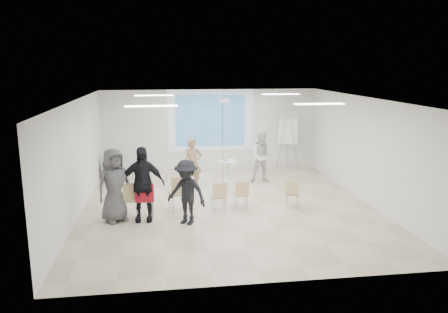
{
  "coord_description": "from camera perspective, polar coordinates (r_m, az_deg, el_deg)",
  "views": [
    {
      "loc": [
        -1.73,
        -11.63,
        3.91
      ],
      "look_at": [
        0.0,
        0.8,
        1.25
      ],
      "focal_mm": 35.0,
      "sensor_mm": 36.0,
      "label": 1
    }
  ],
  "objects": [
    {
      "name": "chair_left_inner",
      "position": [
        11.81,
        -5.95,
        -4.44
      ],
      "size": [
        0.58,
        0.6,
        0.99
      ],
      "rotation": [
        0.0,
        0.0,
        0.25
      ],
      "color": "tan",
      "rests_on": "floor"
    },
    {
      "name": "wall_right",
      "position": [
        13.21,
        18.19,
        0.85
      ],
      "size": [
        0.1,
        9.0,
        3.0
      ],
      "primitive_type": "cube",
      "color": "silver",
      "rests_on": "floor"
    },
    {
      "name": "ceiling_projector",
      "position": [
        13.3,
        0.01,
        6.7
      ],
      "size": [
        0.3,
        0.25,
        3.0
      ],
      "color": "white",
      "rests_on": "ceiling"
    },
    {
      "name": "red_jacket",
      "position": [
        11.22,
        -10.35,
        -4.75
      ],
      "size": [
        0.48,
        0.12,
        0.45
      ],
      "primitive_type": "cube",
      "rotation": [
        0.0,
        0.0,
        -0.04
      ],
      "color": "maroon",
      "rests_on": "chair_left_mid"
    },
    {
      "name": "wall_back",
      "position": [
        16.45,
        -1.8,
        3.54
      ],
      "size": [
        8.0,
        0.1,
        3.0
      ],
      "primitive_type": "cube",
      "color": "silver",
      "rests_on": "floor"
    },
    {
      "name": "fluor_panel_ne",
      "position": [
        14.16,
        7.44,
        8.06
      ],
      "size": [
        1.2,
        0.3,
        0.02
      ],
      "primitive_type": "cube",
      "color": "white",
      "rests_on": "ceiling"
    },
    {
      "name": "flipchart_easel",
      "position": [
        16.52,
        8.39,
        3.29
      ],
      "size": [
        0.82,
        0.65,
        1.97
      ],
      "rotation": [
        0.0,
        0.0,
        -0.3
      ],
      "color": "#95989D",
      "rests_on": "floor"
    },
    {
      "name": "projection_halo",
      "position": [
        16.34,
        -1.78,
        4.72
      ],
      "size": [
        3.2,
        0.01,
        2.3
      ],
      "primitive_type": "cube",
      "color": "silver",
      "rests_on": "wall_back"
    },
    {
      "name": "fluor_panel_sw",
      "position": [
        10.18,
        -9.48,
        6.5
      ],
      "size": [
        1.2,
        0.3,
        0.02
      ],
      "primitive_type": "cube",
      "color": "white",
      "rests_on": "ceiling"
    },
    {
      "name": "pedestal_table",
      "position": [
        14.72,
        0.56,
        -1.76
      ],
      "size": [
        0.67,
        0.67,
        0.75
      ],
      "rotation": [
        0.0,
        0.0,
        -0.11
      ],
      "color": "white",
      "rests_on": "floor"
    },
    {
      "name": "player_right",
      "position": [
        14.66,
        5.11,
        0.38
      ],
      "size": [
        0.99,
        0.82,
        1.95
      ],
      "primitive_type": "imported",
      "rotation": [
        0.0,
        0.0,
        -0.07
      ],
      "color": "white",
      "rests_on": "floor"
    },
    {
      "name": "av_cart",
      "position": [
        15.8,
        -14.49,
        -1.34
      ],
      "size": [
        0.56,
        0.45,
        0.82
      ],
      "rotation": [
        0.0,
        0.0,
        0.03
      ],
      "color": "black",
      "rests_on": "floor"
    },
    {
      "name": "player_left",
      "position": [
        13.94,
        -4.09,
        -0.47
      ],
      "size": [
        0.71,
        0.52,
        1.83
      ],
      "primitive_type": "imported",
      "rotation": [
        0.0,
        0.0,
        0.11
      ],
      "color": "#98785D",
      "rests_on": "floor"
    },
    {
      "name": "controller_left",
      "position": [
        14.14,
        -3.45,
        0.91
      ],
      "size": [
        0.05,
        0.11,
        0.04
      ],
      "primitive_type": "cube",
      "rotation": [
        0.0,
        0.0,
        0.11
      ],
      "color": "white",
      "rests_on": "player_left"
    },
    {
      "name": "projection_image",
      "position": [
        16.32,
        -1.78,
        4.72
      ],
      "size": [
        2.6,
        0.01,
        1.9
      ],
      "primitive_type": "cube",
      "color": "teal",
      "rests_on": "wall_back"
    },
    {
      "name": "floor",
      "position": [
        12.41,
        0.51,
        -6.65
      ],
      "size": [
        8.0,
        9.0,
        0.1
      ],
      "primitive_type": "cube",
      "color": "beige",
      "rests_on": "ground"
    },
    {
      "name": "wall_left",
      "position": [
        12.1,
        -18.81,
        -0.17
      ],
      "size": [
        0.1,
        9.0,
        3.0
      ],
      "primitive_type": "cube",
      "color": "silver",
      "rests_on": "floor"
    },
    {
      "name": "ceiling",
      "position": [
        11.79,
        0.54,
        7.78
      ],
      "size": [
        8.0,
        9.0,
        0.1
      ],
      "primitive_type": "cube",
      "color": "white",
      "rests_on": "wall_back"
    },
    {
      "name": "fluor_panel_nw",
      "position": [
        13.66,
        -9.12,
        7.88
      ],
      "size": [
        1.2,
        0.3,
        0.02
      ],
      "primitive_type": "cube",
      "color": "white",
      "rests_on": "ceiling"
    },
    {
      "name": "audience_outer",
      "position": [
        11.26,
        -14.16,
        -3.11
      ],
      "size": [
        1.23,
        1.12,
        2.1
      ],
      "primitive_type": "imported",
      "rotation": [
        0.0,
        0.0,
        0.57
      ],
      "color": "#505055",
      "rests_on": "floor"
    },
    {
      "name": "laptop",
      "position": [
        11.92,
        -6.07,
        -4.56
      ],
      "size": [
        0.42,
        0.35,
        0.03
      ],
      "primitive_type": "imported",
      "rotation": [
        0.0,
        0.0,
        3.4
      ],
      "color": "black",
      "rests_on": "chair_left_inner"
    },
    {
      "name": "chair_far_left",
      "position": [
        11.49,
        -11.88,
        -5.18
      ],
      "size": [
        0.48,
        0.52,
        0.97
      ],
      "rotation": [
        0.0,
        0.0,
        0.06
      ],
      "color": "tan",
      "rests_on": "floor"
    },
    {
      "name": "chair_left_mid",
      "position": [
        11.39,
        -10.31,
        -5.24
      ],
      "size": [
        0.47,
        0.51,
        0.98
      ],
      "rotation": [
        0.0,
        0.0,
        -0.04
      ],
      "color": "tan",
      "rests_on": "floor"
    },
    {
      "name": "chair_right_far",
      "position": [
        12.16,
        8.92,
        -4.59
      ],
      "size": [
        0.48,
        0.5,
        0.81
      ],
      "rotation": [
        0.0,
        0.0,
        -0.32
      ],
      "color": "tan",
      "rests_on": "floor"
    },
    {
      "name": "fluor_panel_se",
      "position": [
        10.83,
        12.33,
        6.71
      ],
      "size": [
        1.2,
        0.3,
        0.02
      ],
      "primitive_type": "cube",
      "color": "white",
      "rests_on": "ceiling"
    },
    {
      "name": "chair_center",
      "position": [
        11.75,
        -0.64,
        -4.98
      ],
      "size": [
        0.42,
        0.45,
        0.82
      ],
      "rotation": [
        0.0,
        0.0,
        0.09
      ],
      "color": "tan",
      "rests_on": "floor"
    },
    {
      "name": "audience_left",
      "position": [
        11.14,
        -10.68,
        -2.86
      ],
      "size": [
        1.32,
        0.83,
        2.2
      ],
      "primitive_type": "imported",
      "rotation": [
        0.0,
        0.0,
        -0.05
      ],
      "color": "black",
      "rests_on": "floor"
    },
    {
      "name": "audience_mid",
      "position": [
        10.81,
        -4.93,
        -4.11
      ],
      "size": [
        1.36,
        1.21,
        1.85
      ],
      "primitive_type": "imported",
      "rotation": [
        0.0,
        0.0,
        -0.6
      ],
      "color": "black",
      "rests_on": "floor"
    },
    {
      "name": "chair_right_inner",
      "position": [
        11.98,
        2.3,
        -4.73
      ],
      "size": [
        0.39,
        0.42,
        0.8
      ],
      "rotation": [
        0.0,
        0.0,
        0.05
      ],
      "color": "tan",
      "rests_on": "floor"
    },
    {
      "name": "controller_right",
      "position": [
        14.79,
        4.24,
        1.85
      ],
      "size": [
        0.05,
        0.12,
        0.04
      ],
      "primitive_type": "cube",
      "rotation": [
        0.0,
        0.0,
        -0.07
      ],
      "color": "silver",
      "rests_on": "player_right"
    }
  ]
}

